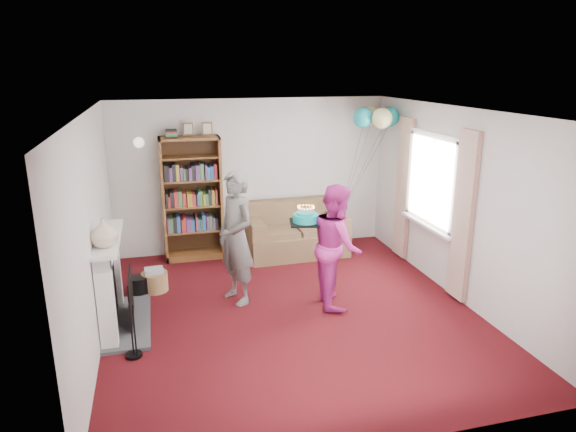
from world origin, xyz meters
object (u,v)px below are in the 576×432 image
object	(u,v)px
bookcase	(192,200)
birthday_cake	(306,218)
person_magenta	(337,245)
sofa	(295,234)
person_striped	(236,238)

from	to	relation	value
bookcase	birthday_cake	distance (m)	2.39
bookcase	person_magenta	size ratio (longest dim) A/B	1.36
sofa	birthday_cake	distance (m)	1.98
person_striped	bookcase	bearing A→B (deg)	169.07
person_magenta	birthday_cake	size ratio (longest dim) A/B	4.00
bookcase	birthday_cake	xyz separation A→B (m)	(1.28, -2.01, 0.18)
person_magenta	birthday_cake	bearing A→B (deg)	72.64
person_striped	birthday_cake	xyz separation A→B (m)	(0.86, -0.22, 0.26)
bookcase	person_magenta	distance (m)	2.74
person_striped	birthday_cake	bearing A→B (deg)	51.78
person_striped	birthday_cake	world-z (taller)	person_striped
bookcase	person_striped	size ratio (longest dim) A/B	1.24
bookcase	person_striped	distance (m)	1.84
sofa	person_striped	xyz separation A→B (m)	(-1.21, -1.56, 0.55)
person_magenta	person_striped	bearing A→B (deg)	80.54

